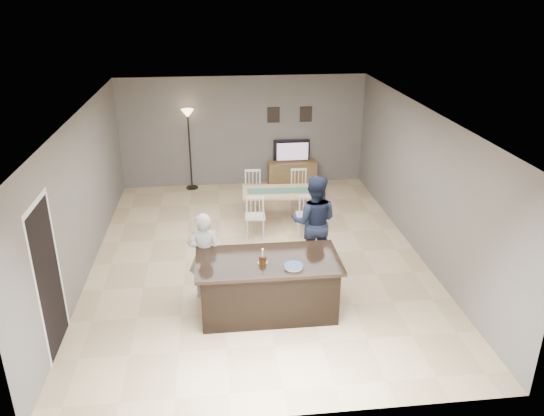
{
  "coord_description": "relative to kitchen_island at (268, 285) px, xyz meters",
  "views": [
    {
      "loc": [
        -0.72,
        -8.73,
        4.66
      ],
      "look_at": [
        0.23,
        -0.3,
        1.09
      ],
      "focal_mm": 35.0,
      "sensor_mm": 36.0,
      "label": 1
    }
  ],
  "objects": [
    {
      "name": "floor_lamp",
      "position": [
        -1.31,
        5.59,
        1.08
      ],
      "size": [
        0.3,
        0.3,
        1.98
      ],
      "color": "black",
      "rests_on": "floor"
    },
    {
      "name": "tv_console",
      "position": [
        1.2,
        5.57,
        -0.15
      ],
      "size": [
        1.2,
        0.4,
        0.6
      ],
      "primitive_type": "cube",
      "color": "brown",
      "rests_on": "floor"
    },
    {
      "name": "picture_frames",
      "position": [
        1.15,
        5.78,
        1.3
      ],
      "size": [
        1.1,
        0.02,
        0.38
      ],
      "color": "black",
      "rests_on": "room_shell"
    },
    {
      "name": "dining_table",
      "position": [
        0.57,
        3.33,
        0.13
      ],
      "size": [
        1.53,
        1.75,
        0.91
      ],
      "rotation": [
        0.0,
        0.0,
        -0.05
      ],
      "color": "tan",
      "rests_on": "floor"
    },
    {
      "name": "woman",
      "position": [
        -0.95,
        0.55,
        0.27
      ],
      "size": [
        0.55,
        0.38,
        1.46
      ],
      "primitive_type": "imported",
      "rotation": [
        0.0,
        0.0,
        3.08
      ],
      "color": "#AFAFB3",
      "rests_on": "floor"
    },
    {
      "name": "room_shell",
      "position": [
        0.0,
        1.8,
        1.22
      ],
      "size": [
        8.0,
        8.0,
        8.0
      ],
      "color": "slate",
      "rests_on": "floor"
    },
    {
      "name": "man",
      "position": [
        0.95,
        1.35,
        0.4
      ],
      "size": [
        0.96,
        0.82,
        1.71
      ],
      "primitive_type": "imported",
      "rotation": [
        0.0,
        0.0,
        2.91
      ],
      "color": "#192238",
      "rests_on": "floor"
    },
    {
      "name": "television",
      "position": [
        1.2,
        5.64,
        0.41
      ],
      "size": [
        0.91,
        0.12,
        0.53
      ],
      "primitive_type": "imported",
      "rotation": [
        0.0,
        0.0,
        3.14
      ],
      "color": "black",
      "rests_on": "tv_console"
    },
    {
      "name": "birthday_cake",
      "position": [
        -0.09,
        -0.08,
        0.5
      ],
      "size": [
        0.15,
        0.15,
        0.23
      ],
      "color": "yellow",
      "rests_on": "kitchen_island"
    },
    {
      "name": "tv_screen_glow",
      "position": [
        1.2,
        5.56,
        0.42
      ],
      "size": [
        0.78,
        0.0,
        0.78
      ],
      "primitive_type": "plane",
      "rotation": [
        1.57,
        0.0,
        3.14
      ],
      "color": "orange",
      "rests_on": "tv_console"
    },
    {
      "name": "plate_stack",
      "position": [
        0.34,
        -0.29,
        0.47
      ],
      "size": [
        0.28,
        0.28,
        0.04
      ],
      "color": "white",
      "rests_on": "kitchen_island"
    },
    {
      "name": "floor",
      "position": [
        0.0,
        1.8,
        -0.45
      ],
      "size": [
        8.0,
        8.0,
        0.0
      ],
      "primitive_type": "plane",
      "color": "#D5B688",
      "rests_on": "ground"
    },
    {
      "name": "doorway",
      "position": [
        -2.99,
        -0.5,
        0.8
      ],
      "size": [
        0.0,
        2.1,
        2.65
      ],
      "color": "black",
      "rests_on": "floor"
    },
    {
      "name": "kitchen_island",
      "position": [
        0.0,
        0.0,
        0.0
      ],
      "size": [
        2.15,
        1.1,
        0.9
      ],
      "color": "black",
      "rests_on": "floor"
    }
  ]
}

